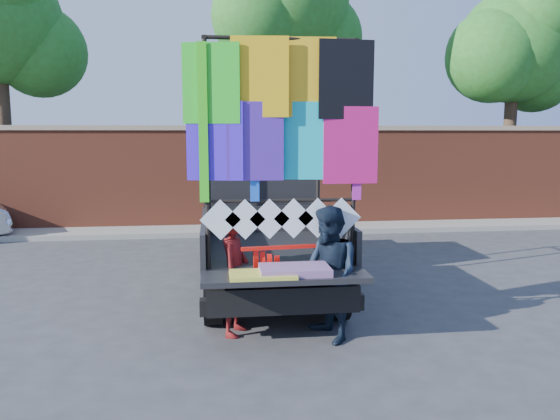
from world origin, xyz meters
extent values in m
plane|color=#38383A|center=(0.00, 0.00, 0.00)|extent=(90.00, 90.00, 0.00)
cube|color=brown|center=(0.00, 7.00, 1.25)|extent=(30.00, 0.35, 2.50)
cube|color=gray|center=(0.00, 7.00, 2.55)|extent=(30.00, 0.45, 0.12)
cube|color=gray|center=(0.00, 6.30, 0.06)|extent=(30.00, 1.20, 0.12)
cylinder|color=#38281C|center=(-6.50, 8.20, 2.45)|extent=(0.36, 0.36, 4.90)
sphere|color=#29601B|center=(-5.60, 8.60, 4.55)|extent=(2.40, 2.40, 2.40)
cylinder|color=#38281C|center=(1.00, 8.20, 2.73)|extent=(0.36, 0.36, 5.46)
sphere|color=#29601B|center=(1.00, 8.20, 5.85)|extent=(3.20, 3.20, 3.20)
sphere|color=#29601B|center=(1.90, 8.60, 5.07)|extent=(2.40, 2.40, 2.40)
sphere|color=#29601B|center=(0.20, 7.90, 5.46)|extent=(2.60, 2.60, 2.60)
cylinder|color=#38281C|center=(7.50, 8.20, 2.27)|extent=(0.36, 0.36, 4.55)
sphere|color=#29601B|center=(7.50, 8.20, 4.88)|extent=(3.20, 3.20, 3.20)
sphere|color=#29601B|center=(8.40, 8.60, 4.23)|extent=(2.40, 2.40, 2.40)
sphere|color=#29601B|center=(6.70, 7.90, 4.55)|extent=(2.60, 2.60, 2.60)
sphere|color=#29601B|center=(7.80, 7.60, 5.52)|extent=(2.20, 2.20, 2.20)
cylinder|color=black|center=(-1.13, 2.66, 0.34)|extent=(0.23, 0.69, 0.69)
cylinder|color=black|center=(-1.13, -0.16, 0.34)|extent=(0.23, 0.69, 0.69)
cylinder|color=black|center=(0.50, 2.66, 0.34)|extent=(0.23, 0.69, 0.69)
cylinder|color=black|center=(0.50, -0.16, 0.34)|extent=(0.23, 0.69, 0.69)
cube|color=black|center=(-0.32, 1.20, 0.52)|extent=(1.78, 4.39, 0.31)
cube|color=black|center=(-0.32, 0.42, 0.82)|extent=(1.88, 2.40, 0.10)
cube|color=black|center=(-1.24, 0.42, 1.04)|extent=(0.06, 2.40, 0.47)
cube|color=black|center=(0.60, 0.42, 1.04)|extent=(0.06, 2.40, 0.47)
cube|color=black|center=(-0.32, 1.60, 1.04)|extent=(1.88, 0.06, 0.47)
cube|color=black|center=(-0.32, 2.61, 1.10)|extent=(1.88, 1.67, 1.31)
cube|color=#8C9EAD|center=(-0.32, 2.14, 1.52)|extent=(1.67, 0.06, 0.57)
cube|color=#8C9EAD|center=(-0.32, 3.40, 1.31)|extent=(1.67, 0.10, 0.73)
cube|color=black|center=(-0.32, 3.76, 0.84)|extent=(1.83, 0.94, 0.57)
cube|color=black|center=(-0.32, -1.05, 0.84)|extent=(1.88, 0.57, 0.06)
cube|color=black|center=(-0.32, -0.81, 0.44)|extent=(1.93, 0.16, 0.19)
cylinder|color=black|center=(-1.18, -0.68, 2.17)|extent=(0.05, 0.05, 2.61)
cylinder|color=black|center=(-1.18, 1.51, 2.17)|extent=(0.05, 0.05, 2.61)
cylinder|color=black|center=(0.54, -0.68, 2.17)|extent=(0.05, 0.05, 2.61)
cylinder|color=black|center=(0.54, 1.51, 2.17)|extent=(0.05, 0.05, 2.61)
cylinder|color=black|center=(-0.32, -0.68, 3.48)|extent=(1.78, 0.05, 0.05)
cylinder|color=black|center=(-0.32, 1.51, 3.48)|extent=(1.78, 0.05, 0.05)
cylinder|color=black|center=(-1.18, 0.42, 3.48)|extent=(0.05, 2.25, 0.05)
cylinder|color=black|center=(0.54, 0.42, 3.48)|extent=(0.05, 2.25, 0.05)
cylinder|color=black|center=(-0.32, -0.68, 1.65)|extent=(1.78, 0.04, 0.04)
cube|color=green|center=(-1.10, -0.70, 3.01)|extent=(0.65, 0.02, 0.89)
cube|color=gold|center=(-0.58, -0.74, 3.01)|extent=(0.65, 0.02, 0.89)
cube|color=gold|center=(-0.06, -0.70, 3.01)|extent=(0.65, 0.02, 0.89)
cube|color=black|center=(0.46, -0.74, 3.01)|extent=(0.65, 0.02, 0.89)
cube|color=#3819E3|center=(-1.10, -0.70, 2.33)|extent=(0.65, 0.02, 0.89)
cube|color=#4A22AC|center=(-0.58, -0.74, 2.33)|extent=(0.65, 0.02, 0.89)
cube|color=#0DB0C3|center=(-0.06, -0.70, 2.33)|extent=(0.65, 0.02, 0.89)
cube|color=#CE166C|center=(0.46, -0.74, 2.33)|extent=(0.65, 0.02, 0.89)
cube|color=#37E21C|center=(-1.21, -0.72, 2.54)|extent=(0.10, 0.01, 1.78)
cube|color=#C921B1|center=(0.57, -0.72, 2.54)|extent=(0.10, 0.01, 1.78)
cube|color=blue|center=(-0.63, -0.72, 2.54)|extent=(0.10, 0.01, 1.78)
cube|color=white|center=(-1.03, -0.71, 1.44)|extent=(0.47, 0.01, 0.47)
cube|color=white|center=(-0.75, -0.71, 1.44)|extent=(0.47, 0.01, 0.47)
cube|color=white|center=(-0.46, -0.71, 1.44)|extent=(0.47, 0.01, 0.47)
cube|color=white|center=(-0.18, -0.71, 1.44)|extent=(0.47, 0.01, 0.47)
cube|color=white|center=(0.11, -0.71, 1.44)|extent=(0.47, 0.01, 0.47)
cube|color=white|center=(0.39, -0.71, 1.44)|extent=(0.47, 0.01, 0.47)
cube|color=#ED3457|center=(-0.21, -1.05, 0.91)|extent=(0.78, 0.47, 0.08)
cube|color=#D1D844|center=(-0.58, -1.12, 0.89)|extent=(0.73, 0.42, 0.04)
imported|color=maroon|center=(-0.87, -0.52, 0.74)|extent=(0.52, 0.63, 1.49)
imported|color=black|center=(0.22, -0.86, 0.80)|extent=(0.81, 0.92, 1.60)
cube|color=red|center=(-0.32, -0.69, 1.10)|extent=(0.95, 0.15, 0.04)
cube|color=red|center=(-0.62, -0.71, 0.80)|extent=(0.06, 0.02, 0.55)
cube|color=red|center=(-0.54, -0.71, 0.78)|extent=(0.06, 0.02, 0.55)
cube|color=red|center=(-0.46, -0.71, 0.76)|extent=(0.06, 0.02, 0.55)
cube|color=red|center=(-0.38, -0.71, 0.74)|extent=(0.06, 0.02, 0.55)
camera|label=1|loc=(-1.10, -6.94, 2.44)|focal=35.00mm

